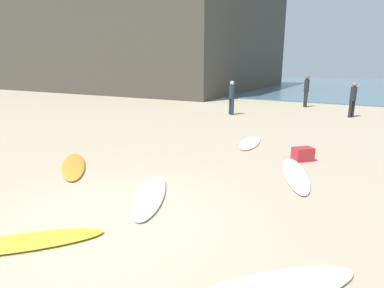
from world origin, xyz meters
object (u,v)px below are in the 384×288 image
Objects in this scene: beachgoer_near at (306,89)px; beachgoer_mid at (232,96)px; surfboard_2 at (296,174)px; surfboard_4 at (22,242)px; surfboard_1 at (150,195)px; beachgoer_far at (353,98)px; beach_cooler at (303,154)px; surfboard_0 at (73,166)px; surfboard_5 at (250,143)px.

beachgoer_near is 5.63m from beachgoer_mid.
surfboard_2 is 1.14× the size of surfboard_4.
surfboard_1 is 0.98× the size of surfboard_4.
beachgoer_far is at bearing 50.00° from surfboard_1.
surfboard_2 is at bearing 154.13° from beachgoer_mid.
surfboard_1 is 1.29× the size of beachgoer_mid.
beach_cooler is at bearing 75.77° from surfboard_2.
surfboard_0 is at bearing 141.08° from surfboard_1.
surfboard_4 is at bearing -132.13° from surfboard_1.
surfboard_0 is 1.04× the size of surfboard_4.
surfboard_0 is 1.24× the size of beachgoer_near.
beach_cooler reaches higher than surfboard_4.
beachgoer_mid is 8.00m from beach_cooler.
surfboard_1 is 4.26× the size of beach_cooler.
beachgoer_near is 1.10× the size of beachgoer_mid.
surfboard_0 is 1.36× the size of beachgoer_mid.
surfboard_1 is at bearing -59.76° from surfboard_4.
surfboard_2 is at bearing -83.87° from beach_cooler.
beachgoer_far is at bearing -126.32° from beachgoer_mid.
beachgoer_far reaches higher than surfboard_0.
surfboard_1 is 1.17× the size of beachgoer_near.
surfboard_1 reaches higher than surfboard_2.
beachgoer_far is at bearing -167.74° from beachgoer_near.
beachgoer_mid reaches higher than surfboard_1.
beachgoer_near reaches higher than surfboard_0.
beachgoer_near is at bearing 31.03° from surfboard_0.
beachgoer_mid is at bearing 41.12° from surfboard_0.
beachgoer_near is 3.90m from beachgoer_far.
surfboard_5 is 6.12m from beachgoer_mid.
beachgoer_mid reaches higher than surfboard_5.
beachgoer_far is at bearing 17.17° from surfboard_0.
surfboard_4 is 17.52m from beachgoer_near.
surfboard_1 is 12.72m from beachgoer_far.
beachgoer_near reaches higher than surfboard_4.
surfboard_0 is 3.50m from surfboard_4.
surfboard_1 is at bearing 78.19° from surfboard_5.
surfboard_0 is 9.83m from beachgoer_mid.
surfboard_2 is 3.06m from surfboard_5.
surfboard_2 is 9.85m from beachgoer_far.
surfboard_4 is 1.19× the size of beachgoer_near.
surfboard_4 is 6.64m from beach_cooler.
beachgoer_far reaches higher than beach_cooler.
beachgoer_far is (2.20, 7.49, 0.89)m from surfboard_5.
surfboard_5 is 1.07× the size of beachgoer_near.
surfboard_5 is at bearing 150.57° from beachgoer_mid.
surfboard_2 is 4.96× the size of beach_cooler.
surfboard_5 is at bearing 150.75° from beach_cooler.
surfboard_0 is 4.51× the size of beach_cooler.
beachgoer_far reaches higher than surfboard_5.
beachgoer_mid reaches higher than beachgoer_far.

